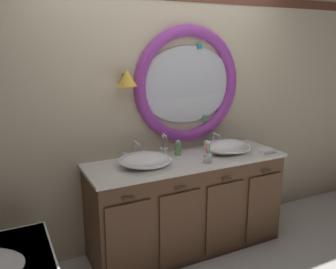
% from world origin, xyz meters
% --- Properties ---
extents(ground_plane, '(14.00, 14.00, 0.00)m').
position_xyz_m(ground_plane, '(0.00, 0.00, 0.00)').
color(ground_plane, silver).
extents(back_wall_assembly, '(6.40, 0.26, 2.60)m').
position_xyz_m(back_wall_assembly, '(0.02, 0.58, 1.33)').
color(back_wall_assembly, beige).
rests_on(back_wall_assembly, ground_plane).
extents(vanity_counter, '(1.85, 0.62, 0.90)m').
position_xyz_m(vanity_counter, '(0.10, 0.26, 0.45)').
color(vanity_counter, brown).
rests_on(vanity_counter, ground_plane).
extents(sink_basin_left, '(0.45, 0.45, 0.11)m').
position_xyz_m(sink_basin_left, '(-0.32, 0.23, 0.95)').
color(sink_basin_left, white).
rests_on(sink_basin_left, vanity_counter).
extents(sink_basin_right, '(0.44, 0.44, 0.13)m').
position_xyz_m(sink_basin_right, '(0.53, 0.23, 0.96)').
color(sink_basin_right, white).
rests_on(sink_basin_right, vanity_counter).
extents(faucet_set_left, '(0.24, 0.15, 0.17)m').
position_xyz_m(faucet_set_left, '(-0.32, 0.46, 0.97)').
color(faucet_set_left, silver).
rests_on(faucet_set_left, vanity_counter).
extents(faucet_set_right, '(0.23, 0.14, 0.15)m').
position_xyz_m(faucet_set_right, '(0.53, 0.47, 0.96)').
color(faucet_set_right, silver).
rests_on(faucet_set_right, vanity_counter).
extents(toothbrush_holder_left, '(0.08, 0.08, 0.22)m').
position_xyz_m(toothbrush_holder_left, '(-0.07, 0.41, 0.95)').
color(toothbrush_holder_left, white).
rests_on(toothbrush_holder_left, vanity_counter).
extents(toothbrush_holder_right, '(0.08, 0.08, 0.21)m').
position_xyz_m(toothbrush_holder_right, '(0.20, 0.08, 0.95)').
color(toothbrush_holder_right, silver).
rests_on(toothbrush_holder_right, vanity_counter).
extents(soap_dispenser, '(0.06, 0.07, 0.15)m').
position_xyz_m(soap_dispenser, '(0.07, 0.39, 0.96)').
color(soap_dispenser, '#6BAD66').
rests_on(soap_dispenser, vanity_counter).
extents(folded_hand_towel, '(0.16, 0.12, 0.04)m').
position_xyz_m(folded_hand_towel, '(0.87, 0.08, 0.92)').
color(folded_hand_towel, white).
rests_on(folded_hand_towel, vanity_counter).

